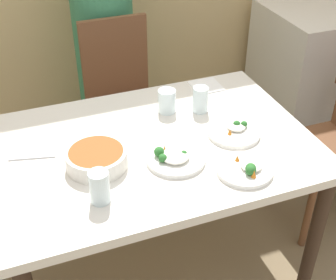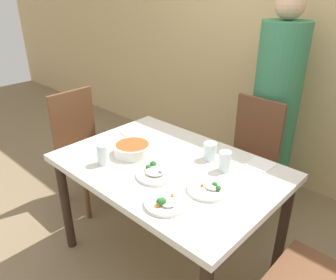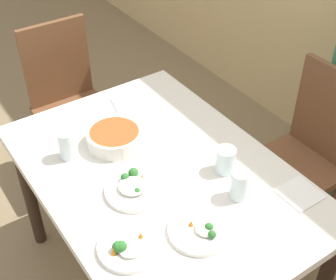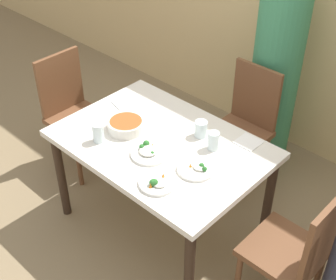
{
  "view_description": "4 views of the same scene",
  "coord_description": "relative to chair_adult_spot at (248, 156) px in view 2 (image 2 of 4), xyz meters",
  "views": [
    {
      "loc": [
        -0.49,
        -1.46,
        1.84
      ],
      "look_at": [
        0.04,
        -0.06,
        0.78
      ],
      "focal_mm": 50.0,
      "sensor_mm": 36.0,
      "label": 1
    },
    {
      "loc": [
        1.14,
        -1.22,
        1.69
      ],
      "look_at": [
        -0.09,
        0.09,
        0.83
      ],
      "focal_mm": 35.0,
      "sensor_mm": 36.0,
      "label": 2
    },
    {
      "loc": [
        1.14,
        -0.74,
        1.98
      ],
      "look_at": [
        -0.06,
        0.08,
        0.82
      ],
      "focal_mm": 50.0,
      "sensor_mm": 36.0,
      "label": 3
    },
    {
      "loc": [
        1.61,
        -1.64,
        2.47
      ],
      "look_at": [
        0.06,
        0.0,
        0.77
      ],
      "focal_mm": 50.0,
      "sensor_mm": 36.0,
      "label": 4
    }
  ],
  "objects": [
    {
      "name": "plate_rice_adult",
      "position": [
        0.25,
        -0.85,
        0.24
      ],
      "size": [
        0.22,
        0.22,
        0.05
      ],
      "color": "white",
      "rests_on": "dining_table"
    },
    {
      "name": "dining_table",
      "position": [
        -0.08,
        -0.79,
        0.14
      ],
      "size": [
        1.29,
        0.9,
        0.73
      ],
      "color": "silver",
      "rests_on": "ground_plane"
    },
    {
      "name": "ground_plane",
      "position": [
        -0.08,
        -0.79,
        -0.51
      ],
      "size": [
        10.0,
        10.0,
        0.0
      ],
      "primitive_type": "plane",
      "color": "#847051"
    },
    {
      "name": "wall_back",
      "position": [
        -0.08,
        0.7,
        0.84
      ],
      "size": [
        10.0,
        0.06,
        2.7
      ],
      "color": "tan",
      "rests_on": "ground_plane"
    },
    {
      "name": "glass_water_short",
      "position": [
        -0.37,
        -1.05,
        0.29
      ],
      "size": [
        0.07,
        0.07,
        0.12
      ],
      "color": "silver",
      "rests_on": "dining_table"
    },
    {
      "name": "napkin_folded",
      "position": [
        0.31,
        -0.43,
        0.23
      ],
      "size": [
        0.14,
        0.14,
        0.01
      ],
      "color": "white",
      "rests_on": "dining_table"
    },
    {
      "name": "glass_water_center",
      "position": [
        0.05,
        -0.58,
        0.28
      ],
      "size": [
        0.08,
        0.08,
        0.11
      ],
      "color": "silver",
      "rests_on": "dining_table"
    },
    {
      "name": "chair_adult_spot",
      "position": [
        0.0,
        0.0,
        0.0
      ],
      "size": [
        0.4,
        0.4,
        0.93
      ],
      "color": "brown",
      "rests_on": "ground_plane"
    },
    {
      "name": "plate_rice_child",
      "position": [
        0.18,
        -1.09,
        0.24
      ],
      "size": [
        0.21,
        0.21,
        0.06
      ],
      "color": "white",
      "rests_on": "dining_table"
    },
    {
      "name": "person_adult",
      "position": [
        0.0,
        0.35,
        0.26
      ],
      "size": [
        0.36,
        0.36,
        1.67
      ],
      "color": "#387F56",
      "rests_on": "ground_plane"
    },
    {
      "name": "fork_steel",
      "position": [
        -0.56,
        -0.71,
        0.23
      ],
      "size": [
        0.18,
        0.06,
        0.01
      ],
      "color": "silver",
      "rests_on": "dining_table"
    },
    {
      "name": "bowl_curry",
      "position": [
        -0.33,
        -0.85,
        0.27
      ],
      "size": [
        0.23,
        0.23,
        0.07
      ],
      "color": "silver",
      "rests_on": "dining_table"
    },
    {
      "name": "chair_empty_left",
      "position": [
        -1.07,
        -0.75,
        0.0
      ],
      "size": [
        0.4,
        0.4,
        0.93
      ],
      "rotation": [
        0.0,
        0.0,
        1.57
      ],
      "color": "brown",
      "rests_on": "ground_plane"
    },
    {
      "name": "glass_water_tall",
      "position": [
        0.19,
        -0.63,
        0.29
      ],
      "size": [
        0.07,
        0.07,
        0.12
      ],
      "color": "silver",
      "rests_on": "dining_table"
    },
    {
      "name": "plate_noodles",
      "position": [
        -0.05,
        -0.93,
        0.25
      ],
      "size": [
        0.23,
        0.23,
        0.06
      ],
      "color": "white",
      "rests_on": "dining_table"
    }
  ]
}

